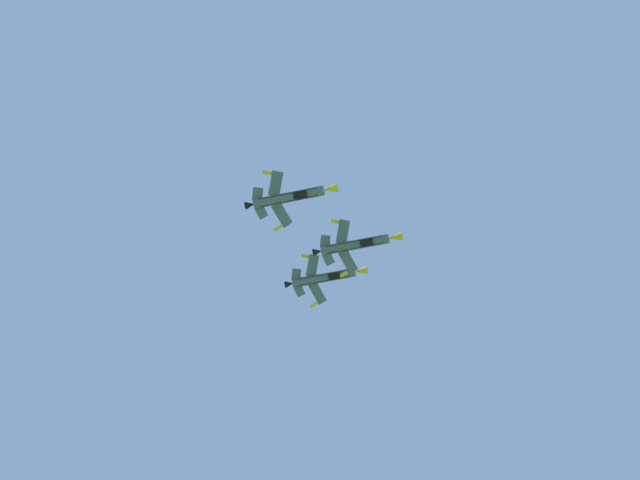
% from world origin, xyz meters
% --- Properties ---
extents(fighter_jet_lead, '(15.91, 7.71, 7.30)m').
position_xyz_m(fighter_jet_lead, '(-1.55, 106.68, 109.18)').
color(fighter_jet_lead, '#4C5666').
extents(fighter_jet_left_wing, '(15.91, 7.97, 7.03)m').
position_xyz_m(fighter_jet_left_wing, '(-7.91, 118.98, 113.35)').
color(fighter_jet_left_wing, '#4C5666').
extents(fighter_jet_right_wing, '(15.91, 8.38, 6.56)m').
position_xyz_m(fighter_jet_right_wing, '(-12.02, 95.29, 109.71)').
color(fighter_jet_right_wing, '#4C5666').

